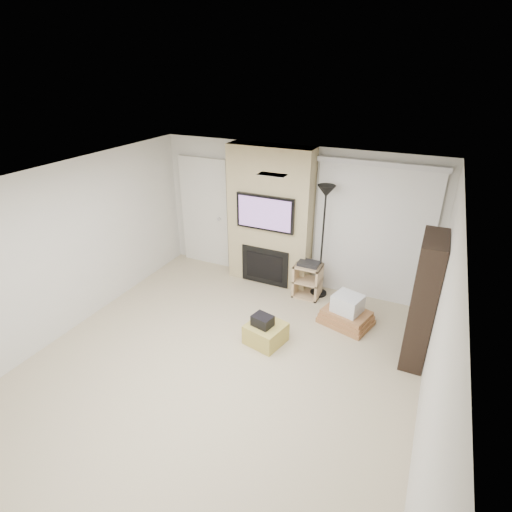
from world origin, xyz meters
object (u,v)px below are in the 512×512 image
at_px(box_stack, 346,313).
at_px(ottoman, 266,333).
at_px(bookshelf, 423,301).
at_px(floor_lamp, 325,211).
at_px(av_stand, 308,278).

bearing_deg(box_stack, ottoman, -135.13).
height_order(box_stack, bookshelf, bookshelf).
bearing_deg(bookshelf, floor_lamp, 148.00).
bearing_deg(av_stand, bookshelf, -26.21).
distance_m(ottoman, bookshelf, 2.21).
height_order(ottoman, av_stand, av_stand).
relative_size(av_stand, box_stack, 0.75).
xyz_separation_m(ottoman, box_stack, (0.96, 0.96, 0.04)).
bearing_deg(box_stack, floor_lamp, 133.63).
bearing_deg(ottoman, bookshelf, 16.46).
height_order(ottoman, bookshelf, bookshelf).
height_order(floor_lamp, av_stand, floor_lamp).
xyz_separation_m(av_stand, bookshelf, (1.85, -0.91, 0.55)).
xyz_separation_m(floor_lamp, av_stand, (-0.17, -0.14, -1.21)).
height_order(floor_lamp, box_stack, floor_lamp).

